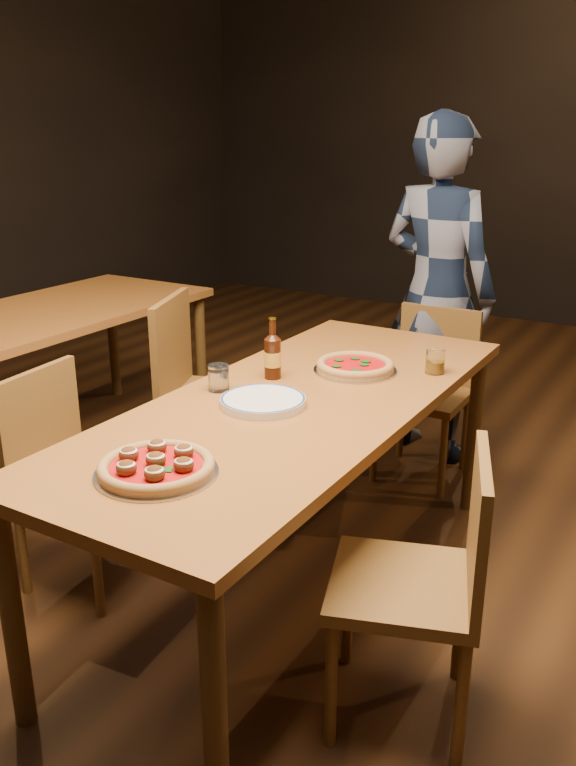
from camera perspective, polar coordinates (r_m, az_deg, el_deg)
The scene contains 15 objects.
ground at distance 2.84m, azimuth 0.54°, elevation -15.54°, with size 9.00×9.00×0.00m, color black.
room_shell at distance 2.35m, azimuth 0.69°, elevation 25.02°, with size 9.00×9.00×9.00m.
table_main at distance 2.52m, azimuth 0.59°, elevation -2.73°, with size 0.80×2.00×0.75m.
table_left at distance 3.81m, azimuth -19.61°, elevation 3.77°, with size 0.80×2.00×0.75m.
chair_main_nw at distance 2.79m, azimuth -15.30°, elevation -7.01°, with size 0.39×0.39×0.84m, color brown, non-canonical shape.
chair_main_sw at distance 3.32m, azimuth -5.30°, elevation -0.99°, with size 0.45×0.45×0.96m, color brown, non-canonical shape.
chair_main_e at distance 2.14m, azimuth 8.81°, elevation -14.86°, with size 0.40×0.40×0.85m, color brown, non-canonical shape.
chair_end at distance 3.56m, azimuth 10.30°, elevation -0.85°, with size 0.39×0.39×0.84m, color brown, non-canonical shape.
pizza_meatball at distance 1.99m, azimuth -10.04°, elevation -6.27°, with size 0.33×0.33×0.06m.
pizza_margherita at distance 2.77m, azimuth 5.16°, elevation 1.31°, with size 0.31×0.31×0.04m.
plate_stack at distance 2.43m, azimuth -1.92°, elevation -1.43°, with size 0.28×0.28×0.03m, color white.
beer_bottle at distance 2.67m, azimuth -1.19°, elevation 1.98°, with size 0.06×0.06×0.22m.
water_glass at distance 2.57m, azimuth -5.33°, elevation 0.41°, with size 0.07×0.07×0.09m, color white.
amber_glass at distance 2.79m, azimuth 11.18°, elevation 1.61°, with size 0.07×0.07×0.09m, color #A36912.
diner at distance 3.75m, azimuth 11.33°, elevation 6.85°, with size 0.61×0.40×1.68m, color black.
Camera 1 is at (1.18, -2.02, 1.61)m, focal length 35.00 mm.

